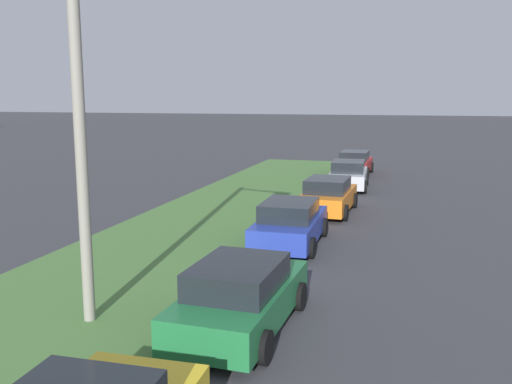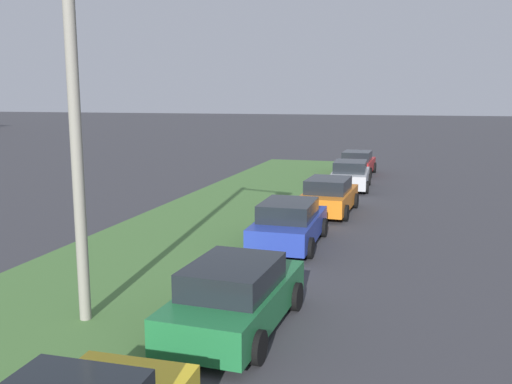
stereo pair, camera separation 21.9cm
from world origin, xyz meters
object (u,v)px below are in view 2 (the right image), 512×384
at_px(parked_car_blue, 289,224).
at_px(parked_car_red, 357,163).
at_px(parked_car_orange, 329,196).
at_px(streetlight, 87,115).
at_px(parked_car_green, 236,296).
at_px(parked_car_silver, 350,175).

bearing_deg(parked_car_blue, parked_car_red, -1.93).
height_order(parked_car_orange, parked_car_red, same).
height_order(parked_car_blue, streetlight, streetlight).
bearing_deg(parked_car_red, parked_car_green, -178.66).
relative_size(parked_car_blue, parked_car_orange, 0.99).
distance_m(parked_car_blue, parked_car_orange, 5.39).
height_order(parked_car_red, streetlight, streetlight).
bearing_deg(parked_car_red, parked_car_orange, -178.40).
distance_m(parked_car_silver, parked_car_red, 5.36).
xyz_separation_m(parked_car_blue, streetlight, (-7.47, 2.35, 3.67)).
bearing_deg(parked_car_silver, parked_car_red, -0.41).
relative_size(parked_car_green, parked_car_red, 1.01).
bearing_deg(parked_car_green, parked_car_orange, 2.27).
distance_m(parked_car_orange, parked_car_red, 11.80).
height_order(parked_car_silver, parked_car_red, same).
xyz_separation_m(parked_car_green, parked_car_red, (23.92, 0.09, 0.00)).
bearing_deg(parked_car_green, streetlight, 107.00).
bearing_deg(parked_car_red, parked_car_silver, -176.62).
distance_m(parked_car_blue, parked_car_silver, 11.83).
xyz_separation_m(parked_car_green, parked_car_blue, (6.74, 0.42, 0.00)).
relative_size(parked_car_green, streetlight, 0.58).
distance_m(parked_car_green, parked_car_orange, 12.12).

